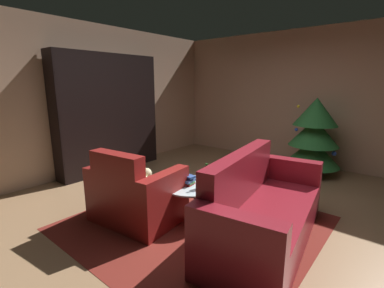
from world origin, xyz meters
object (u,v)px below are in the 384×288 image
Objects in this scene: bookshelf_unit at (115,115)px; armchair_red at (135,196)px; couch_red at (262,212)px; coffee_table at (191,188)px; book_stack_on_table at (187,180)px; bottle_on_table at (206,178)px; decorated_tree at (314,135)px.

bookshelf_unit is 2.35m from armchair_red.
couch_red is (3.31, -0.53, -0.73)m from bookshelf_unit.
book_stack_on_table is at bearing -158.34° from coffee_table.
armchair_red is 1.52× the size of coffee_table.
bookshelf_unit is at bearing 164.75° from book_stack_on_table.
bottle_on_table is (0.66, 0.55, 0.23)m from armchair_red.
decorated_tree reaches higher than bottle_on_table.
armchair_red is 3.42m from decorated_tree.
armchair_red is at bearing -133.89° from coffee_table.
bookshelf_unit reaches higher than decorated_tree.
bottle_on_table is at bearing -12.31° from bookshelf_unit.
couch_red reaches higher than book_stack_on_table.
decorated_tree is at bearing 95.76° from couch_red.
coffee_table is 0.51× the size of decorated_tree.
decorated_tree is at bearing 76.89° from coffee_table.
bookshelf_unit is 1.99× the size of armchair_red.
couch_red is at bearing -9.02° from bookshelf_unit.
couch_red reaches higher than armchair_red.
bottle_on_table is (2.60, -0.57, -0.50)m from bookshelf_unit.
couch_red is 0.97m from book_stack_on_table.
coffee_table is at bearing -163.00° from bottle_on_table.
book_stack_on_table is at bearing 48.08° from armchair_red.
book_stack_on_table is (0.42, 0.47, 0.17)m from armchair_red.
decorated_tree is (-0.26, 2.62, 0.41)m from couch_red.
coffee_table is 0.11m from book_stack_on_table.
book_stack_on_table is at bearing -15.25° from bookshelf_unit.
decorated_tree reaches higher than book_stack_on_table.
armchair_red reaches higher than book_stack_on_table.
couch_red is 10.07× the size of book_stack_on_table.
coffee_table is 2.45× the size of bottle_on_table.
armchair_red is 5.37× the size of book_stack_on_table.
armchair_red reaches higher than bottle_on_table.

